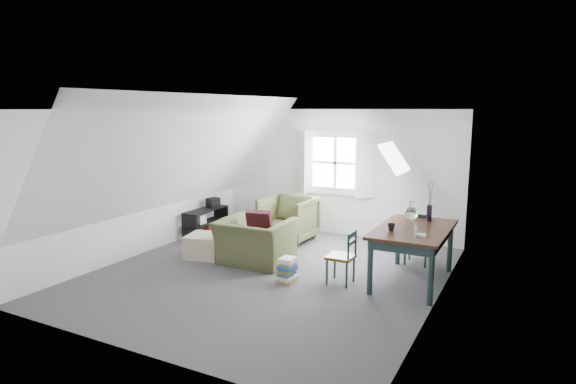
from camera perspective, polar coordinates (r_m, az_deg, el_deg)
The scene contains 24 objects.
floor at distance 7.53m, azimuth -2.34°, elevation -9.64°, with size 5.50×5.50×0.00m, color #47464B.
ceiling at distance 7.09m, azimuth -2.48°, elevation 9.76°, with size 5.50×5.50×0.00m, color white.
wall_back at distance 9.66m, azimuth 5.73°, elevation 2.31°, with size 5.00×5.00×0.00m, color silver.
wall_front at distance 5.06m, azimuth -18.14°, elevation -5.06°, with size 5.00×5.00×0.00m, color silver.
wall_left at distance 8.71m, azimuth -16.84°, elevation 1.11°, with size 5.50×5.50×0.00m, color silver.
wall_right at distance 6.36m, azimuth 17.53°, elevation -2.03°, with size 5.50×5.50×0.00m, color silver.
slope_left at distance 8.01m, azimuth -12.13°, elevation 4.37°, with size 5.50×5.50×0.00m, color white.
slope_right at distance 6.50m, azimuth 9.51°, elevation 3.23°, with size 5.50×5.50×0.00m, color white.
dormer_window at distance 9.57m, azimuth 5.59°, elevation 3.45°, with size 1.71×0.35×1.30m.
skylight at distance 7.75m, azimuth 12.49°, elevation 3.95°, with size 0.55×0.75×0.04m, color white.
armchair_near at distance 8.02m, azimuth -3.90°, elevation -8.42°, with size 1.13×0.99×0.73m, color #474D29.
armchair_far at distance 9.30m, azimuth 0.03°, elevation -5.80°, with size 0.92×0.95×0.86m, color #474D29.
throw_pillow at distance 7.96m, azimuth -3.40°, elevation -3.64°, with size 0.42×0.12×0.42m, color #350E15.
ottoman at distance 8.40m, azimuth -9.78°, elevation -6.30°, with size 0.58×0.58×0.39m, color #BEB194.
dining_table at distance 7.19m, azimuth 14.66°, elevation -4.97°, with size 0.98×1.64×0.82m.
demijohn at distance 7.59m, azimuth 14.40°, elevation -2.39°, with size 0.21×0.21×0.29m.
vase_twigs at distance 7.64m, azimuth 16.40°, elevation -2.29°, with size 0.08×0.09×0.62m.
cup at distance 6.93m, azimuth 12.13°, elevation -4.48°, with size 0.11×0.11×0.10m, color black.
paper_box at distance 6.69m, azimuth 15.52°, elevation -4.97°, with size 0.12×0.08×0.04m, color white.
dining_chair_far at distance 8.11m, azimuth 15.12°, elevation -5.19°, with size 0.41×0.41×0.87m.
dining_chair_near at distance 7.03m, azimuth 6.51°, elevation -7.56°, with size 0.37×0.37×0.79m.
media_shelf at distance 9.73m, azimuth -9.82°, elevation -3.75°, with size 0.35×1.06×0.54m.
electronics_box at distance 9.88m, azimuth -8.89°, elevation -1.26°, with size 0.18×0.25×0.20m, color black.
magazine_stack at distance 7.13m, azimuth -0.07°, elevation -9.22°, with size 0.27×0.32×0.36m.
Camera 1 is at (3.53, -6.15, 2.51)m, focal length 30.00 mm.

